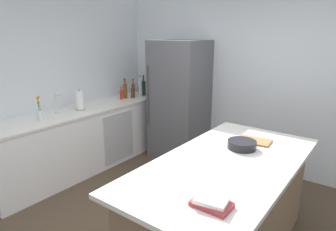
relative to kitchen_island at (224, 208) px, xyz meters
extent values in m
cube|color=silver|center=(-0.46, 2.04, 0.83)|extent=(6.00, 0.10, 2.60)
cube|color=silver|center=(-2.91, -0.21, 0.83)|extent=(0.10, 6.00, 2.60)
cube|color=white|center=(-2.53, 0.42, -0.02)|extent=(0.66, 2.93, 0.91)
cube|color=silver|center=(-2.53, 0.42, 0.45)|extent=(0.69, 2.96, 0.03)
cube|color=#B2B5BA|center=(-2.20, 0.79, -0.02)|extent=(0.01, 0.60, 0.76)
cube|color=#7A6047|center=(0.00, 0.00, -0.03)|extent=(0.92, 1.95, 0.89)
cube|color=silver|center=(0.00, 0.00, 0.44)|extent=(1.08, 2.15, 0.04)
cube|color=#56565B|center=(-1.64, 1.64, 0.49)|extent=(0.82, 0.70, 1.92)
cylinder|color=#4C4C51|center=(-2.01, 1.27, 0.58)|extent=(0.02, 0.02, 0.96)
cylinder|color=silver|center=(-2.59, 0.01, 0.47)|extent=(0.05, 0.05, 0.02)
cylinder|color=silver|center=(-2.59, 0.01, 0.62)|extent=(0.02, 0.02, 0.28)
cylinder|color=silver|center=(-2.53, 0.01, 0.74)|extent=(0.14, 0.02, 0.02)
cylinder|color=silver|center=(-2.49, -0.29, 0.53)|extent=(0.08, 0.08, 0.13)
cylinder|color=#4C7F3D|center=(-2.50, -0.29, 0.61)|extent=(0.01, 0.02, 0.18)
sphere|color=orange|center=(-2.50, -0.29, 0.70)|extent=(0.04, 0.04, 0.04)
cylinder|color=#4C7F3D|center=(-2.49, -0.30, 0.63)|extent=(0.01, 0.02, 0.24)
sphere|color=orange|center=(-2.49, -0.30, 0.75)|extent=(0.04, 0.04, 0.04)
cylinder|color=#4C7F3D|center=(-2.47, -0.29, 0.64)|extent=(0.01, 0.05, 0.25)
sphere|color=orange|center=(-2.47, -0.29, 0.77)|extent=(0.04, 0.04, 0.04)
cylinder|color=gray|center=(-2.51, 0.35, 0.47)|extent=(0.14, 0.14, 0.01)
cylinder|color=white|center=(-2.51, 0.35, 0.61)|extent=(0.11, 0.11, 0.26)
cylinder|color=gray|center=(-2.51, 0.35, 0.76)|extent=(0.02, 0.02, 0.04)
cylinder|color=#8CB79E|center=(-2.56, 1.80, 0.57)|extent=(0.08, 0.08, 0.22)
cylinder|color=#8CB79E|center=(-2.56, 1.80, 0.72)|extent=(0.03, 0.03, 0.08)
cylinder|color=black|center=(-2.56, 1.80, 0.77)|extent=(0.03, 0.03, 0.01)
cylinder|color=#19381E|center=(-2.46, 1.69, 0.59)|extent=(0.07, 0.07, 0.25)
cylinder|color=#19381E|center=(-2.46, 1.69, 0.77)|extent=(0.03, 0.03, 0.10)
cylinder|color=black|center=(-2.46, 1.69, 0.82)|extent=(0.03, 0.03, 0.01)
cylinder|color=silver|center=(-2.46, 1.60, 0.60)|extent=(0.07, 0.07, 0.28)
cylinder|color=silver|center=(-2.46, 1.60, 0.78)|extent=(0.03, 0.03, 0.07)
cylinder|color=black|center=(-2.46, 1.60, 0.82)|extent=(0.03, 0.03, 0.01)
cylinder|color=#994C23|center=(-2.53, 1.50, 0.58)|extent=(0.06, 0.06, 0.23)
cylinder|color=#994C23|center=(-2.53, 1.50, 0.73)|extent=(0.02, 0.02, 0.07)
cylinder|color=black|center=(-2.53, 1.50, 0.77)|extent=(0.02, 0.02, 0.01)
cylinder|color=#5B3319|center=(-2.46, 1.40, 0.55)|extent=(0.06, 0.06, 0.17)
cylinder|color=#5B3319|center=(-2.46, 1.40, 0.66)|extent=(0.03, 0.03, 0.05)
cylinder|color=black|center=(-2.46, 1.40, 0.69)|extent=(0.03, 0.03, 0.01)
cylinder|color=brown|center=(-2.55, 1.31, 0.58)|extent=(0.07, 0.07, 0.23)
cylinder|color=brown|center=(-2.55, 1.31, 0.74)|extent=(0.04, 0.04, 0.09)
cylinder|color=black|center=(-2.55, 1.31, 0.79)|extent=(0.04, 0.04, 0.01)
cylinder|color=red|center=(-2.54, 1.21, 0.54)|extent=(0.05, 0.05, 0.15)
cylinder|color=red|center=(-2.54, 1.21, 0.64)|extent=(0.02, 0.02, 0.05)
cylinder|color=black|center=(-2.54, 1.21, 0.67)|extent=(0.02, 0.02, 0.01)
cube|color=#A83338|center=(0.23, -0.69, 0.48)|extent=(0.26, 0.17, 0.03)
cube|color=silver|center=(0.23, -0.69, 0.51)|extent=(0.23, 0.18, 0.03)
cylinder|color=black|center=(-0.02, 0.37, 0.50)|extent=(0.28, 0.28, 0.08)
cube|color=#9E7042|center=(0.00, 0.62, 0.47)|extent=(0.35, 0.25, 0.02)
camera|label=1|loc=(1.01, -2.21, 1.56)|focal=31.44mm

